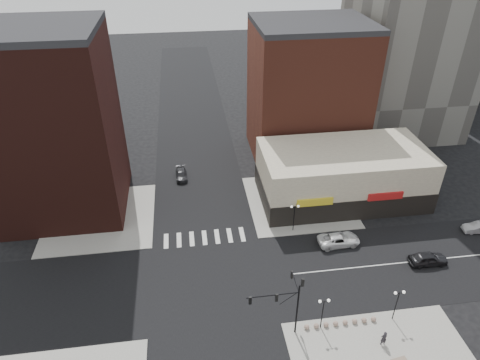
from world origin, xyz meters
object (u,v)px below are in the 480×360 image
object	(u,v)px
street_lamp_se_b	(398,298)
dark_sedan_east	(428,259)
pedestrian	(384,338)
silver_sedan	(479,228)
street_lamp_ne	(294,211)
dark_sedan_north	(181,175)
street_lamp_se_a	(323,307)
traffic_signal	(288,298)
white_suv	(339,239)

from	to	relation	value
street_lamp_se_b	dark_sedan_east	size ratio (longest dim) A/B	0.87
dark_sedan_east	pedestrian	distance (m)	14.67
silver_sedan	street_lamp_ne	bearing A→B (deg)	-92.89
street_lamp_ne	dark_sedan_north	xyz separation A→B (m)	(-14.78, 15.67, -2.66)
street_lamp_se_a	dark_sedan_east	size ratio (longest dim) A/B	0.87
traffic_signal	street_lamp_se_a	xyz separation A→B (m)	(3.76, -0.17, -1.67)
white_suv	silver_sedan	world-z (taller)	white_suv
traffic_signal	white_suv	size ratio (longest dim) A/B	1.41
street_lamp_se_b	white_suv	bearing A→B (deg)	97.90
street_lamp_se_a	street_lamp_se_b	size ratio (longest dim) A/B	1.00
silver_sedan	white_suv	bearing A→B (deg)	-85.05
street_lamp_ne	dark_sedan_east	distance (m)	17.41
silver_sedan	dark_sedan_north	distance (m)	44.19
traffic_signal	pedestrian	xyz separation A→B (m)	(9.37, -3.05, -3.92)
street_lamp_ne	dark_sedan_north	world-z (taller)	street_lamp_ne
street_lamp_se_a	street_lamp_ne	bearing A→B (deg)	86.42
street_lamp_ne	dark_sedan_east	world-z (taller)	street_lamp_ne
traffic_signal	pedestrian	bearing A→B (deg)	-18.03
silver_sedan	dark_sedan_north	size ratio (longest dim) A/B	0.96
street_lamp_se_b	dark_sedan_east	bearing A→B (deg)	43.18
dark_sedan_north	street_lamp_se_b	bearing A→B (deg)	-57.44
street_lamp_se_a	pedestrian	size ratio (longest dim) A/B	2.26
dark_sedan_north	pedestrian	bearing A→B (deg)	-62.66
white_suv	street_lamp_se_b	bearing A→B (deg)	-174.65
street_lamp_se_a	white_suv	world-z (taller)	street_lamp_se_a
street_lamp_se_b	silver_sedan	bearing A→B (deg)	34.49
dark_sedan_east	dark_sedan_north	distance (m)	38.35
street_lamp_se_a	pedestrian	bearing A→B (deg)	-27.20
street_lamp_ne	pedestrian	xyz separation A→B (m)	(4.61, -18.88, -2.25)
pedestrian	street_lamp_ne	bearing A→B (deg)	-79.66
traffic_signal	dark_sedan_north	world-z (taller)	traffic_signal
dark_sedan_east	street_lamp_ne	bearing A→B (deg)	61.04
street_lamp_se_b	street_lamp_ne	size ratio (longest dim) A/B	1.00
white_suv	silver_sedan	size ratio (longest dim) A/B	1.31
dark_sedan_north	silver_sedan	bearing A→B (deg)	-27.91
street_lamp_se_b	white_suv	distance (m)	12.88
white_suv	dark_sedan_north	bearing A→B (deg)	43.76
traffic_signal	street_lamp_se_a	size ratio (longest dim) A/B	1.87
street_lamp_se_b	street_lamp_ne	xyz separation A→B (m)	(-7.00, 16.00, 0.00)
traffic_signal	dark_sedan_north	size ratio (longest dim) A/B	1.78
white_suv	pedestrian	xyz separation A→B (m)	(-0.66, -15.39, 0.28)
traffic_signal	pedestrian	size ratio (longest dim) A/B	4.21
dark_sedan_east	dark_sedan_north	xyz separation A→B (m)	(-29.76, 24.18, -0.18)
dark_sedan_east	dark_sedan_north	world-z (taller)	dark_sedan_east
white_suv	dark_sedan_north	distance (m)	27.73
dark_sedan_east	pedestrian	bearing A→B (deg)	135.64
street_lamp_se_a	traffic_signal	bearing A→B (deg)	177.43
traffic_signal	silver_sedan	size ratio (longest dim) A/B	1.85
dark_sedan_east	silver_sedan	bearing A→B (deg)	-63.44
street_lamp_se_a	dark_sedan_north	distance (m)	34.64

